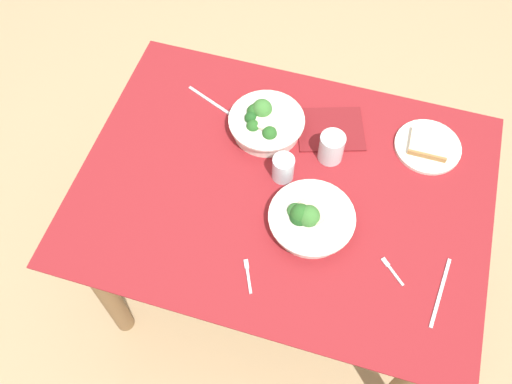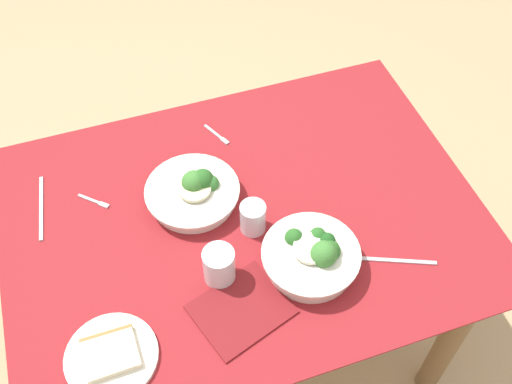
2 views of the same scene
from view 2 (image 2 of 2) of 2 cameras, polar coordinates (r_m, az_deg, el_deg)
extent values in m
plane|color=tan|center=(2.26, -0.90, -13.26)|extent=(6.00, 6.00, 0.00)
cube|color=maroon|center=(1.63, -1.21, -2.42)|extent=(1.27, 0.94, 0.01)
cube|color=brown|center=(1.64, -1.21, -2.73)|extent=(1.23, 0.91, 0.02)
cylinder|color=brown|center=(2.27, 8.81, 2.56)|extent=(0.07, 0.07, 0.70)
cylinder|color=brown|center=(2.14, -17.78, -4.48)|extent=(0.07, 0.07, 0.70)
cylinder|color=brown|center=(1.96, 17.76, -12.90)|extent=(0.07, 0.07, 0.70)
cylinder|color=silver|center=(1.53, 5.11, -6.33)|extent=(0.22, 0.22, 0.05)
cylinder|color=silver|center=(1.51, 5.18, -5.74)|extent=(0.25, 0.25, 0.01)
sphere|color=#1E511E|center=(1.52, 6.70, -4.54)|extent=(0.04, 0.04, 0.04)
sphere|color=#286023|center=(1.53, 5.81, -4.09)|extent=(0.04, 0.04, 0.04)
sphere|color=#286023|center=(1.50, 6.94, -5.50)|extent=(0.05, 0.05, 0.05)
sphere|color=#286023|center=(1.52, 3.57, -4.30)|extent=(0.05, 0.05, 0.05)
sphere|color=#3D7A33|center=(1.48, 6.38, -5.78)|extent=(0.07, 0.07, 0.07)
cylinder|color=beige|center=(1.50, 5.16, -5.31)|extent=(0.09, 0.09, 0.01)
cylinder|color=silver|center=(1.66, -5.94, -0.32)|extent=(0.23, 0.23, 0.04)
cylinder|color=silver|center=(1.64, -6.01, 0.19)|extent=(0.26, 0.26, 0.01)
sphere|color=#33702D|center=(1.64, -4.31, 0.78)|extent=(0.05, 0.05, 0.05)
sphere|color=#286023|center=(1.63, -5.02, 1.16)|extent=(0.06, 0.06, 0.06)
sphere|color=#3D7A33|center=(1.63, -5.86, 0.91)|extent=(0.07, 0.07, 0.07)
sphere|color=#1E511E|center=(1.64, -5.01, 1.09)|extent=(0.06, 0.06, 0.06)
cylinder|color=beige|center=(1.62, -5.77, 0.29)|extent=(0.09, 0.09, 0.01)
cylinder|color=silver|center=(1.47, -13.38, -14.76)|extent=(0.21, 0.21, 0.01)
cube|color=beige|center=(1.45, -13.49, -14.52)|extent=(0.12, 0.11, 0.02)
cube|color=#9E703D|center=(1.47, -13.84, -12.85)|extent=(0.12, 0.01, 0.02)
cylinder|color=silver|center=(1.57, -0.29, -2.41)|extent=(0.07, 0.07, 0.09)
cylinder|color=silver|center=(1.49, -3.47, -6.89)|extent=(0.08, 0.08, 0.10)
cube|color=#B7B7BC|center=(1.83, -4.04, 5.64)|extent=(0.04, 0.07, 0.00)
cube|color=#B7B7BC|center=(1.80, -2.95, 4.79)|extent=(0.02, 0.03, 0.00)
cube|color=#B7B7BC|center=(1.72, -15.37, -0.65)|extent=(0.06, 0.05, 0.00)
cube|color=#B7B7BC|center=(1.70, -14.05, -1.19)|extent=(0.03, 0.03, 0.00)
cube|color=#B7B7BC|center=(1.74, -19.47, -1.39)|extent=(0.04, 0.22, 0.00)
cube|color=#B7B7BC|center=(1.59, 13.04, -6.28)|extent=(0.19, 0.09, 0.00)
cube|color=maroon|center=(1.48, -1.40, -10.93)|extent=(0.26, 0.24, 0.01)
camera|label=1|loc=(1.81, -27.37, 54.09)|focal=39.42mm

